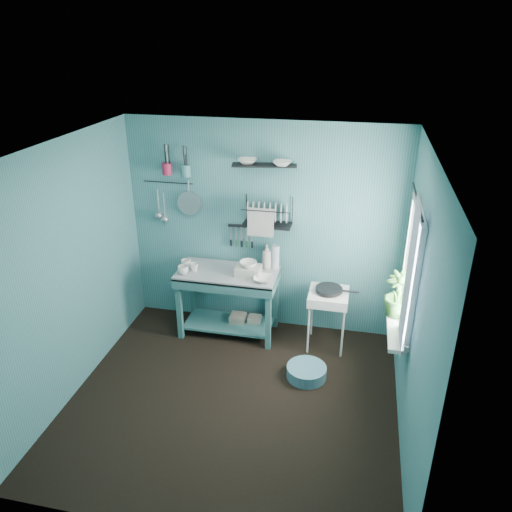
% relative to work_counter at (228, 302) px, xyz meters
% --- Properties ---
extents(floor, '(3.20, 3.20, 0.00)m').
position_rel_work_counter_xyz_m(floor, '(0.35, -1.17, -0.41)').
color(floor, black).
rests_on(floor, ground).
extents(ceiling, '(3.20, 3.20, 0.00)m').
position_rel_work_counter_xyz_m(ceiling, '(0.35, -1.17, 2.09)').
color(ceiling, silver).
rests_on(ceiling, ground).
extents(wall_back, '(3.20, 0.00, 3.20)m').
position_rel_work_counter_xyz_m(wall_back, '(0.35, 0.33, 0.84)').
color(wall_back, '#3C767A').
rests_on(wall_back, ground).
extents(wall_front, '(3.20, 0.00, 3.20)m').
position_rel_work_counter_xyz_m(wall_front, '(0.35, -2.67, 0.84)').
color(wall_front, '#3C767A').
rests_on(wall_front, ground).
extents(wall_left, '(0.00, 3.00, 3.00)m').
position_rel_work_counter_xyz_m(wall_left, '(-1.25, -1.17, 0.84)').
color(wall_left, '#3C767A').
rests_on(wall_left, ground).
extents(wall_right, '(0.00, 3.00, 3.00)m').
position_rel_work_counter_xyz_m(wall_right, '(1.95, -1.17, 0.84)').
color(wall_right, '#3C767A').
rests_on(wall_right, ground).
extents(work_counter, '(1.21, 0.70, 0.82)m').
position_rel_work_counter_xyz_m(work_counter, '(0.00, 0.00, 0.00)').
color(work_counter, '#306565').
rests_on(work_counter, floor).
extents(mug_left, '(0.12, 0.12, 0.10)m').
position_rel_work_counter_xyz_m(mug_left, '(-0.48, -0.16, 0.46)').
color(mug_left, white).
rests_on(mug_left, work_counter).
extents(mug_mid, '(0.14, 0.14, 0.09)m').
position_rel_work_counter_xyz_m(mug_mid, '(-0.38, -0.06, 0.46)').
color(mug_mid, white).
rests_on(mug_mid, work_counter).
extents(mug_right, '(0.17, 0.17, 0.10)m').
position_rel_work_counter_xyz_m(mug_right, '(-0.50, 0.00, 0.46)').
color(mug_right, white).
rests_on(mug_right, work_counter).
extents(wash_tub, '(0.28, 0.22, 0.10)m').
position_rel_work_counter_xyz_m(wash_tub, '(0.25, -0.02, 0.46)').
color(wash_tub, '#BDB6AD').
rests_on(wash_tub, work_counter).
extents(tub_bowl, '(0.20, 0.19, 0.06)m').
position_rel_work_counter_xyz_m(tub_bowl, '(0.25, -0.02, 0.54)').
color(tub_bowl, white).
rests_on(tub_bowl, wash_tub).
extents(soap_bottle, '(0.11, 0.12, 0.30)m').
position_rel_work_counter_xyz_m(soap_bottle, '(0.42, 0.20, 0.56)').
color(soap_bottle, '#BDB6AD').
rests_on(soap_bottle, work_counter).
extents(water_bottle, '(0.09, 0.09, 0.28)m').
position_rel_work_counter_xyz_m(water_bottle, '(0.52, 0.22, 0.55)').
color(water_bottle, silver).
rests_on(water_bottle, work_counter).
extents(counter_bowl, '(0.22, 0.22, 0.05)m').
position_rel_work_counter_xyz_m(counter_bowl, '(0.45, -0.15, 0.44)').
color(counter_bowl, white).
rests_on(counter_bowl, work_counter).
extents(hotplate_stand, '(0.48, 0.48, 0.70)m').
position_rel_work_counter_xyz_m(hotplate_stand, '(1.17, -0.03, -0.06)').
color(hotplate_stand, white).
rests_on(hotplate_stand, floor).
extents(frying_pan, '(0.30, 0.30, 0.03)m').
position_rel_work_counter_xyz_m(frying_pan, '(1.17, -0.03, 0.33)').
color(frying_pan, black).
rests_on(frying_pan, hotplate_stand).
extents(knife_strip, '(0.32, 0.04, 0.03)m').
position_rel_work_counter_xyz_m(knife_strip, '(0.10, 0.30, 0.87)').
color(knife_strip, black).
rests_on(knife_strip, wall_back).
extents(dish_rack, '(0.55, 0.24, 0.32)m').
position_rel_work_counter_xyz_m(dish_rack, '(0.42, 0.20, 1.10)').
color(dish_rack, black).
rests_on(dish_rack, wall_back).
extents(upper_shelf, '(0.72, 0.29, 0.01)m').
position_rel_work_counter_xyz_m(upper_shelf, '(0.38, 0.23, 1.62)').
color(upper_shelf, black).
rests_on(upper_shelf, wall_back).
extents(shelf_bowl_left, '(0.23, 0.23, 0.05)m').
position_rel_work_counter_xyz_m(shelf_bowl_left, '(0.19, 0.23, 1.69)').
color(shelf_bowl_left, white).
rests_on(shelf_bowl_left, upper_shelf).
extents(shelf_bowl_right, '(0.20, 0.20, 0.05)m').
position_rel_work_counter_xyz_m(shelf_bowl_right, '(0.57, 0.23, 1.62)').
color(shelf_bowl_right, white).
rests_on(shelf_bowl_right, upper_shelf).
extents(utensil_cup_magenta, '(0.11, 0.11, 0.13)m').
position_rel_work_counter_xyz_m(utensil_cup_magenta, '(-0.75, 0.25, 1.51)').
color(utensil_cup_magenta, '#B32144').
rests_on(utensil_cup_magenta, wall_back).
extents(utensil_cup_teal, '(0.11, 0.11, 0.13)m').
position_rel_work_counter_xyz_m(utensil_cup_teal, '(-0.53, 0.25, 1.50)').
color(utensil_cup_teal, teal).
rests_on(utensil_cup_teal, wall_back).
extents(colander, '(0.28, 0.03, 0.28)m').
position_rel_work_counter_xyz_m(colander, '(-0.52, 0.28, 1.11)').
color(colander, '#A5A7AD').
rests_on(colander, wall_back).
extents(ladle_outer, '(0.01, 0.01, 0.30)m').
position_rel_work_counter_xyz_m(ladle_outer, '(-0.91, 0.29, 1.10)').
color(ladle_outer, '#A5A7AD').
rests_on(ladle_outer, wall_back).
extents(ladle_inner, '(0.01, 0.01, 0.30)m').
position_rel_work_counter_xyz_m(ladle_inner, '(-0.84, 0.29, 1.06)').
color(ladle_inner, '#A5A7AD').
rests_on(ladle_inner, wall_back).
extents(hook_rail, '(0.60, 0.01, 0.01)m').
position_rel_work_counter_xyz_m(hook_rail, '(-0.77, 0.30, 1.34)').
color(hook_rail, black).
rests_on(hook_rail, wall_back).
extents(window_glass, '(0.00, 1.10, 1.10)m').
position_rel_work_counter_xyz_m(window_glass, '(1.94, -0.72, 0.99)').
color(window_glass, white).
rests_on(window_glass, wall_right).
extents(windowsill, '(0.16, 0.95, 0.04)m').
position_rel_work_counter_xyz_m(windowsill, '(1.85, -0.72, 0.40)').
color(windowsill, white).
rests_on(windowsill, wall_right).
extents(curtain, '(0.00, 1.35, 1.35)m').
position_rel_work_counter_xyz_m(curtain, '(1.87, -1.02, 1.04)').
color(curtain, silver).
rests_on(curtain, wall_right).
extents(curtain_rod, '(0.02, 1.05, 0.02)m').
position_rel_work_counter_xyz_m(curtain_rod, '(1.89, -0.72, 1.64)').
color(curtain_rod, black).
rests_on(curtain_rod, wall_right).
extents(potted_plant, '(0.33, 0.33, 0.46)m').
position_rel_work_counter_xyz_m(potted_plant, '(1.85, -0.59, 0.65)').
color(potted_plant, '#306829').
rests_on(potted_plant, windowsill).
extents(storage_tin_large, '(0.18, 0.18, 0.22)m').
position_rel_work_counter_xyz_m(storage_tin_large, '(0.10, 0.05, -0.30)').
color(storage_tin_large, gray).
rests_on(storage_tin_large, floor).
extents(storage_tin_small, '(0.15, 0.15, 0.20)m').
position_rel_work_counter_xyz_m(storage_tin_small, '(0.30, 0.08, -0.31)').
color(storage_tin_small, gray).
rests_on(storage_tin_small, floor).
extents(floor_basin, '(0.42, 0.42, 0.13)m').
position_rel_work_counter_xyz_m(floor_basin, '(1.03, -0.67, -0.34)').
color(floor_basin, teal).
rests_on(floor_basin, floor).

